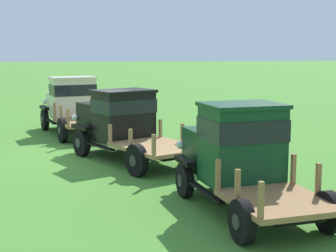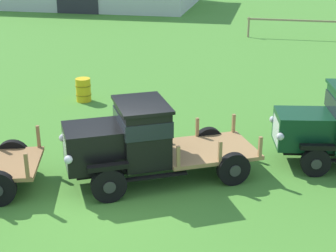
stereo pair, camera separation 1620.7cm
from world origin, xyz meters
TOP-DOWN VIEW (x-y plane):
  - ground_plane at (0.00, 0.00)m, footprint 240.00×240.00m
  - vintage_truck_foreground_near at (-4.87, -0.64)m, footprint 5.17×3.06m
  - vintage_truck_second_in_line at (0.27, 1.00)m, footprint 5.07×3.72m
  - vintage_truck_midrow_center at (5.39, 3.08)m, footprint 4.71×2.42m
  - oil_drum_beside_row at (-3.29, 6.73)m, footprint 0.57×0.57m

SIDE VIEW (x-z plane):
  - ground_plane at x=0.00m, z-range 0.00..0.00m
  - oil_drum_beside_row at x=-3.29m, z-range 0.00..0.86m
  - vintage_truck_second_in_line at x=0.27m, z-range 0.06..2.10m
  - vintage_truck_foreground_near at x=-4.87m, z-range 0.02..2.19m
  - vintage_truck_midrow_center at x=5.39m, z-range 0.04..2.20m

